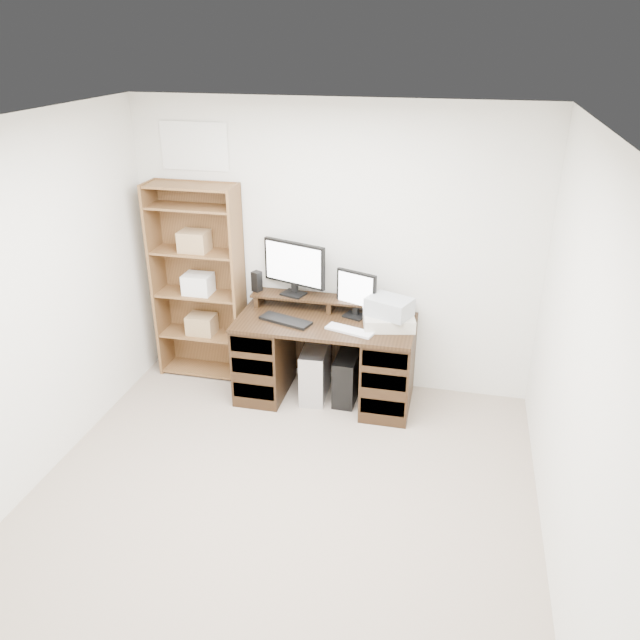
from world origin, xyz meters
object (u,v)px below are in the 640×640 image
(monitor_small, at_px, (356,292))
(monitor_wide, at_px, (294,266))
(desk, at_px, (325,358))
(tower_black, at_px, (347,377))
(printer, at_px, (389,321))
(tower_silver, at_px, (315,371))
(bookshelf, at_px, (199,281))

(monitor_small, bearing_deg, monitor_wide, -167.02)
(desk, distance_m, tower_black, 0.26)
(monitor_wide, relative_size, tower_black, 1.33)
(monitor_wide, relative_size, printer, 1.41)
(tower_silver, xyz_separation_m, tower_black, (0.28, 0.01, -0.02))
(monitor_wide, relative_size, bookshelf, 0.32)
(tower_silver, relative_size, bookshelf, 0.26)
(monitor_small, relative_size, bookshelf, 0.22)
(desk, bearing_deg, bookshelf, 170.06)
(tower_black, height_order, bookshelf, bookshelf)
(monitor_small, xyz_separation_m, tower_black, (-0.04, -0.12, -0.75))
(printer, xyz_separation_m, tower_black, (-0.34, 0.02, -0.59))
(tower_silver, height_order, bookshelf, bookshelf)
(tower_silver, height_order, tower_black, tower_silver)
(monitor_wide, xyz_separation_m, tower_black, (0.52, -0.20, -0.92))
(monitor_small, bearing_deg, tower_silver, -137.80)
(printer, height_order, tower_black, printer)
(monitor_small, xyz_separation_m, printer, (0.30, -0.14, -0.17))
(tower_silver, xyz_separation_m, bookshelf, (-1.12, 0.20, 0.68))
(monitor_small, height_order, tower_black, monitor_small)
(desk, height_order, monitor_wide, monitor_wide)
(monitor_wide, xyz_separation_m, monitor_small, (0.56, -0.08, -0.17))
(printer, bearing_deg, tower_silver, 166.39)
(desk, relative_size, tower_silver, 3.17)
(desk, height_order, tower_silver, desk)
(monitor_wide, bearing_deg, bookshelf, -160.94)
(printer, bearing_deg, bookshelf, 160.82)
(monitor_wide, height_order, monitor_small, monitor_wide)
(printer, bearing_deg, tower_black, 164.13)
(printer, distance_m, tower_black, 0.68)
(monitor_small, relative_size, printer, 0.98)
(monitor_small, distance_m, tower_black, 0.76)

